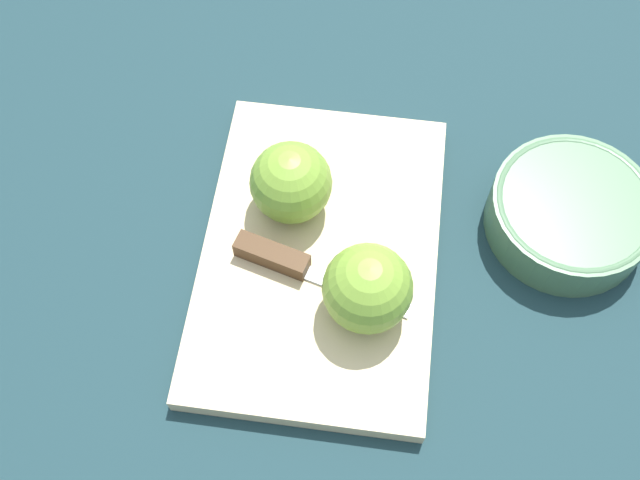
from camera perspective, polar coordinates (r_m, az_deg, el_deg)
ground_plane at (r=0.74m, az=0.00°, el=-1.49°), size 4.00×4.00×0.00m
cutting_board at (r=0.73m, az=0.00°, el=-1.12°), size 0.36×0.26×0.02m
apple_half_left at (r=0.71m, az=-2.23°, el=4.37°), size 0.08×0.08×0.08m
apple_half_right at (r=0.66m, az=3.67°, el=-3.70°), size 0.08×0.08×0.08m
knife at (r=0.71m, az=-2.83°, el=-1.54°), size 0.05×0.18×0.02m
bowl at (r=0.78m, az=18.51°, el=1.99°), size 0.16×0.16×0.05m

